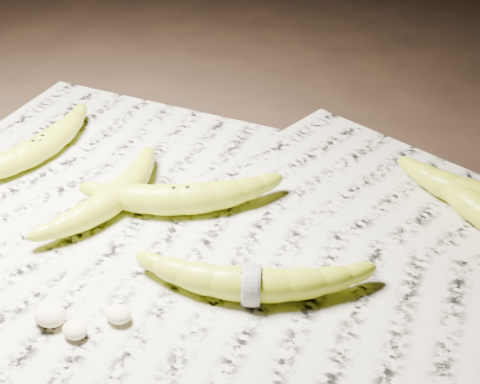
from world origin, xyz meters
The scene contains 10 objects.
ground centered at (0.00, 0.00, 0.00)m, with size 3.00×3.00×0.00m, color black.
newspaper_patch centered at (-0.01, -0.03, 0.00)m, with size 0.90×0.70×0.01m, color #B7B39D.
banana_left_a centered at (-0.32, 0.01, 0.03)m, with size 0.22×0.06×0.04m, color #B2BB17, non-canonical shape.
banana_left_b centered at (-0.15, -0.03, 0.03)m, with size 0.20×0.06×0.04m, color #B2BB17, non-canonical shape.
banana_center centered at (-0.08, 0.01, 0.03)m, with size 0.23×0.07×0.04m, color #B2BB17, non-canonical shape.
banana_taped centered at (0.08, -0.07, 0.03)m, with size 0.23×0.06×0.04m, color #B2BB17, non-canonical shape.
measuring_tape centered at (0.08, -0.07, 0.03)m, with size 0.05×0.05×0.00m, color white.
flesh_chunk_a centered at (-0.08, -0.22, 0.02)m, with size 0.04×0.03×0.02m, color beige.
flesh_chunk_b centered at (-0.05, -0.22, 0.02)m, with size 0.03×0.02×0.02m, color beige.
flesh_chunk_c centered at (-0.02, -0.18, 0.02)m, with size 0.03×0.02×0.02m, color beige.
Camera 1 is at (0.35, -0.54, 0.53)m, focal length 50.00 mm.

